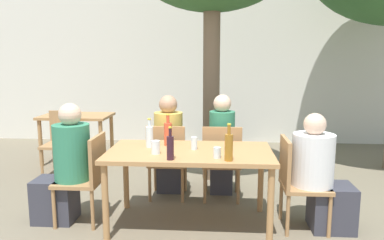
% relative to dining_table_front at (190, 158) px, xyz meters
% --- Properties ---
extents(ground_plane, '(30.00, 30.00, 0.00)m').
position_rel_dining_table_front_xyz_m(ground_plane, '(0.00, 0.00, -0.68)').
color(ground_plane, '#706651').
extents(cafe_building_wall, '(10.00, 0.08, 2.80)m').
position_rel_dining_table_front_xyz_m(cafe_building_wall, '(0.00, 3.84, 0.72)').
color(cafe_building_wall, silver).
rests_on(cafe_building_wall, ground_plane).
extents(dining_table_front, '(1.59, 0.88, 0.76)m').
position_rel_dining_table_front_xyz_m(dining_table_front, '(0.00, 0.00, 0.00)').
color(dining_table_front, '#B27F4C').
rests_on(dining_table_front, ground_plane).
extents(dining_table_back, '(1.07, 0.69, 0.76)m').
position_rel_dining_table_front_xyz_m(dining_table_back, '(-1.97, 2.18, -0.04)').
color(dining_table_back, '#B27F4C').
rests_on(dining_table_back, ground_plane).
extents(patio_chair_0, '(0.44, 0.44, 0.89)m').
position_rel_dining_table_front_xyz_m(patio_chair_0, '(-1.03, 0.00, -0.18)').
color(patio_chair_0, '#A87A4C').
rests_on(patio_chair_0, ground_plane).
extents(patio_chair_1, '(0.44, 0.44, 0.89)m').
position_rel_dining_table_front_xyz_m(patio_chair_1, '(1.03, 0.00, -0.18)').
color(patio_chair_1, '#A87A4C').
rests_on(patio_chair_1, ground_plane).
extents(patio_chair_2, '(0.44, 0.44, 0.89)m').
position_rel_dining_table_front_xyz_m(patio_chair_2, '(-0.32, 0.67, -0.18)').
color(patio_chair_2, '#A87A4C').
rests_on(patio_chair_2, ground_plane).
extents(patio_chair_3, '(0.44, 0.44, 0.89)m').
position_rel_dining_table_front_xyz_m(patio_chair_3, '(0.32, 0.67, -0.18)').
color(patio_chair_3, '#A87A4C').
rests_on(patio_chair_3, ground_plane).
extents(patio_chair_4, '(0.44, 0.44, 0.89)m').
position_rel_dining_table_front_xyz_m(patio_chair_4, '(-1.97, 1.61, -0.18)').
color(patio_chair_4, '#A87A4C').
rests_on(patio_chair_4, ground_plane).
extents(person_seated_0, '(0.58, 0.36, 1.21)m').
position_rel_dining_table_front_xyz_m(person_seated_0, '(-1.26, -0.00, -0.13)').
color(person_seated_0, '#383842').
rests_on(person_seated_0, ground_plane).
extents(person_seated_1, '(0.60, 0.39, 1.14)m').
position_rel_dining_table_front_xyz_m(person_seated_1, '(1.26, -0.00, -0.17)').
color(person_seated_1, '#383842').
rests_on(person_seated_1, ground_plane).
extents(person_seated_2, '(0.34, 0.57, 1.22)m').
position_rel_dining_table_front_xyz_m(person_seated_2, '(-0.32, 0.90, -0.14)').
color(person_seated_2, '#383842').
rests_on(person_seated_2, ground_plane).
extents(person_seated_3, '(0.30, 0.55, 1.23)m').
position_rel_dining_table_front_xyz_m(person_seated_3, '(0.32, 0.91, -0.14)').
color(person_seated_3, '#383842').
rests_on(person_seated_3, ground_plane).
extents(soda_bottle_0, '(0.08, 0.08, 0.33)m').
position_rel_dining_table_front_xyz_m(soda_bottle_0, '(-0.24, 0.20, 0.21)').
color(soda_bottle_0, '#DB4C2D').
rests_on(soda_bottle_0, dining_table_front).
extents(water_bottle_1, '(0.07, 0.07, 0.29)m').
position_rel_dining_table_front_xyz_m(water_bottle_1, '(-0.41, 0.11, 0.19)').
color(water_bottle_1, silver).
rests_on(water_bottle_1, dining_table_front).
extents(wine_bottle_2, '(0.06, 0.06, 0.30)m').
position_rel_dining_table_front_xyz_m(wine_bottle_2, '(-0.15, -0.35, 0.19)').
color(wine_bottle_2, '#331923').
rests_on(wine_bottle_2, dining_table_front).
extents(amber_bottle_3, '(0.07, 0.07, 0.33)m').
position_rel_dining_table_front_xyz_m(amber_bottle_3, '(0.36, -0.34, 0.21)').
color(amber_bottle_3, '#9E661E').
rests_on(amber_bottle_3, dining_table_front).
extents(drinking_glass_0, '(0.06, 0.06, 0.12)m').
position_rel_dining_table_front_xyz_m(drinking_glass_0, '(0.04, 0.05, 0.14)').
color(drinking_glass_0, silver).
rests_on(drinking_glass_0, dining_table_front).
extents(drinking_glass_1, '(0.07, 0.07, 0.10)m').
position_rel_dining_table_front_xyz_m(drinking_glass_1, '(0.26, -0.26, 0.13)').
color(drinking_glass_1, silver).
rests_on(drinking_glass_1, dining_table_front).
extents(drinking_glass_2, '(0.08, 0.08, 0.13)m').
position_rel_dining_table_front_xyz_m(drinking_glass_2, '(-0.31, -0.15, 0.14)').
color(drinking_glass_2, white).
rests_on(drinking_glass_2, dining_table_front).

